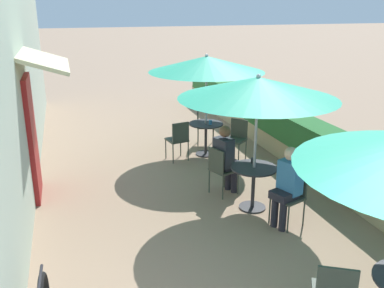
# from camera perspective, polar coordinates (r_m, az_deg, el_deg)

# --- Properties ---
(cafe_facade_wall) EXTENTS (0.98, 13.78, 4.20)m
(cafe_facade_wall) POSITION_cam_1_polar(r_m,az_deg,el_deg) (8.05, -22.22, 8.86)
(cafe_facade_wall) COLOR #B2C1AD
(cafe_facade_wall) RESTS_ON ground_plane
(planter_hedge) EXTENTS (0.60, 12.78, 1.01)m
(planter_hedge) POSITION_cam_1_polar(r_m,az_deg,el_deg) (9.55, 12.40, 1.53)
(planter_hedge) COLOR tan
(planter_hedge) RESTS_ON ground_plane
(patio_table_mid) EXTENTS (0.75, 0.75, 0.72)m
(patio_table_mid) POSITION_cam_1_polar(r_m,az_deg,el_deg) (7.01, 8.21, -4.64)
(patio_table_mid) COLOR #28282D
(patio_table_mid) RESTS_ON ground_plane
(patio_umbrella_mid) EXTENTS (2.45, 2.45, 2.22)m
(patio_umbrella_mid) POSITION_cam_1_polar(r_m,az_deg,el_deg) (6.58, 8.80, 7.42)
(patio_umbrella_mid) COLOR #B7B7BC
(patio_umbrella_mid) RESTS_ON ground_plane
(cafe_chair_mid_left) EXTENTS (0.52, 0.52, 0.87)m
(cafe_chair_mid_left) POSITION_cam_1_polar(r_m,az_deg,el_deg) (6.64, 13.11, -6.30)
(cafe_chair_mid_left) COLOR #384238
(cafe_chair_mid_left) RESTS_ON ground_plane
(seated_patron_mid_left) EXTENTS (0.49, 0.44, 1.25)m
(seated_patron_mid_left) POSITION_cam_1_polar(r_m,az_deg,el_deg) (6.49, 12.59, -5.20)
(seated_patron_mid_left) COLOR #23232D
(seated_patron_mid_left) RESTS_ON ground_plane
(cafe_chair_mid_right) EXTENTS (0.52, 0.52, 0.87)m
(cafe_chair_mid_right) POSITION_cam_1_polar(r_m,az_deg,el_deg) (7.43, 3.85, -3.10)
(cafe_chair_mid_right) COLOR #384238
(cafe_chair_mid_right) RESTS_ON ground_plane
(seated_patron_mid_right) EXTENTS (0.49, 0.44, 1.25)m
(seated_patron_mid_right) POSITION_cam_1_polar(r_m,az_deg,el_deg) (7.45, 4.52, -1.68)
(seated_patron_mid_right) COLOR #23232D
(seated_patron_mid_right) RESTS_ON ground_plane
(coffee_cup_mid) EXTENTS (0.07, 0.07, 0.09)m
(coffee_cup_mid) POSITION_cam_1_polar(r_m,az_deg,el_deg) (7.08, 8.14, -2.22)
(coffee_cup_mid) COLOR #232328
(coffee_cup_mid) RESTS_ON patio_table_mid
(patio_table_far) EXTENTS (0.75, 0.75, 0.72)m
(patio_table_far) POSITION_cam_1_polar(r_m,az_deg,el_deg) (9.41, 1.86, 1.57)
(patio_table_far) COLOR #28282D
(patio_table_far) RESTS_ON ground_plane
(patio_umbrella_far) EXTENTS (2.45, 2.45, 2.22)m
(patio_umbrella_far) POSITION_cam_1_polar(r_m,az_deg,el_deg) (9.10, 1.95, 10.61)
(patio_umbrella_far) COLOR #B7B7BC
(patio_umbrella_far) RESTS_ON ground_plane
(cafe_chair_far_left) EXTENTS (0.47, 0.47, 0.87)m
(cafe_chair_far_left) POSITION_cam_1_polar(r_m,az_deg,el_deg) (9.02, -1.83, 0.84)
(cafe_chair_far_left) COLOR #384238
(cafe_chair_far_left) RESTS_ON ground_plane
(cafe_chair_far_right) EXTENTS (0.56, 0.56, 0.87)m
(cafe_chair_far_right) POSITION_cam_1_polar(r_m,az_deg,el_deg) (9.16, 5.98, 1.02)
(cafe_chair_far_right) COLOR #384238
(cafe_chair_far_right) RESTS_ON ground_plane
(cafe_chair_far_back) EXTENTS (0.51, 0.51, 0.87)m
(cafe_chair_far_back) POSITION_cam_1_polar(r_m,az_deg,el_deg) (10.10, 1.41, 2.76)
(cafe_chair_far_back) COLOR #384238
(cafe_chair_far_back) RESTS_ON ground_plane
(coffee_cup_far) EXTENTS (0.07, 0.07, 0.09)m
(coffee_cup_far) POSITION_cam_1_polar(r_m,az_deg,el_deg) (9.27, 2.47, 2.91)
(coffee_cup_far) COLOR teal
(coffee_cup_far) RESTS_ON patio_table_far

